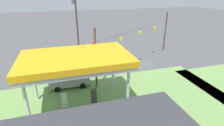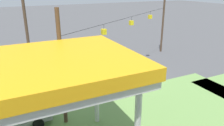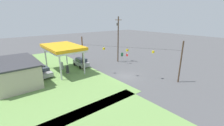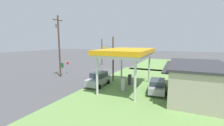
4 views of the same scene
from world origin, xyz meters
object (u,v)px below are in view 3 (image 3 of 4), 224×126
(gas_station_canopy, at_px, (63,48))
(fuel_pump_far, at_px, (62,66))
(car_at_pumps_rear, at_px, (43,71))
(stop_sign_roadside, at_px, (127,56))
(gas_station_store, at_px, (16,72))
(car_at_pumps_front, at_px, (81,62))
(route_sign, at_px, (122,55))
(utility_pole_main, at_px, (118,37))
(fuel_pump_near, at_px, (67,69))

(gas_station_canopy, bearing_deg, fuel_pump_far, -0.06)
(car_at_pumps_rear, bearing_deg, stop_sign_roadside, 71.95)
(gas_station_canopy, height_order, gas_station_store, gas_station_canopy)
(gas_station_store, bearing_deg, car_at_pumps_front, -85.68)
(gas_station_store, bearing_deg, car_at_pumps_rear, -83.11)
(gas_station_canopy, relative_size, stop_sign_roadside, 3.94)
(gas_station_canopy, xyz_separation_m, stop_sign_roadside, (-4.26, -13.89, -3.09))
(gas_station_store, relative_size, stop_sign_roadside, 4.35)
(car_at_pumps_front, bearing_deg, route_sign, -107.69)
(gas_station_store, height_order, car_at_pumps_front, gas_station_store)
(gas_station_canopy, relative_size, fuel_pump_far, 6.15)
(fuel_pump_far, xyz_separation_m, car_at_pumps_front, (-0.84, -4.14, 0.26))
(gas_station_canopy, distance_m, route_sign, 14.41)
(fuel_pump_far, distance_m, stop_sign_roadside, 15.06)
(gas_station_store, xyz_separation_m, car_at_pumps_front, (0.96, -12.69, -0.94))
(car_at_pumps_rear, relative_size, route_sign, 2.14)
(gas_station_canopy, height_order, route_sign, gas_station_canopy)
(stop_sign_roadside, relative_size, route_sign, 1.04)
(car_at_pumps_front, xyz_separation_m, utility_pole_main, (-2.16, -9.18, 5.09))
(fuel_pump_near, height_order, fuel_pump_far, same)
(gas_station_store, relative_size, car_at_pumps_rear, 2.12)
(fuel_pump_near, bearing_deg, route_sign, -94.87)
(fuel_pump_far, distance_m, utility_pole_main, 14.67)
(gas_station_store, xyz_separation_m, fuel_pump_near, (-1.11, -8.56, -1.20))
(gas_station_canopy, xyz_separation_m, fuel_pump_near, (-1.45, -0.00, -4.15))
(fuel_pump_far, height_order, stop_sign_roadside, stop_sign_roadside)
(gas_station_canopy, xyz_separation_m, fuel_pump_far, (1.45, -0.00, -4.15))
(route_sign, height_order, utility_pole_main, utility_pole_main)
(fuel_pump_far, bearing_deg, car_at_pumps_rear, 107.04)
(stop_sign_roadside, xyz_separation_m, route_sign, (1.63, 0.09, -0.10))
(car_at_pumps_front, height_order, stop_sign_roadside, stop_sign_roadside)
(stop_sign_roadside, bearing_deg, fuel_pump_far, -112.37)
(car_at_pumps_rear, xyz_separation_m, utility_pole_main, (-1.74, -17.47, 5.22))
(gas_station_canopy, bearing_deg, gas_station_store, 92.34)
(car_at_pumps_rear, relative_size, stop_sign_roadside, 2.05)
(fuel_pump_far, relative_size, route_sign, 0.67)
(route_sign, bearing_deg, stop_sign_roadside, -176.89)
(gas_station_store, bearing_deg, gas_station_canopy, -87.66)
(gas_station_store, bearing_deg, stop_sign_roadside, -99.89)
(gas_station_canopy, relative_size, route_sign, 4.10)
(fuel_pump_far, bearing_deg, gas_station_canopy, 179.94)
(car_at_pumps_rear, bearing_deg, gas_station_store, -87.30)
(fuel_pump_near, relative_size, route_sign, 0.67)
(fuel_pump_far, height_order, car_at_pumps_front, car_at_pumps_front)
(fuel_pump_near, xyz_separation_m, car_at_pumps_rear, (1.64, 4.15, 0.13))
(gas_station_canopy, height_order, car_at_pumps_front, gas_station_canopy)
(fuel_pump_far, relative_size, utility_pole_main, 0.15)
(fuel_pump_near, distance_m, car_at_pumps_front, 4.63)
(utility_pole_main, bearing_deg, route_sign, -155.98)
(gas_station_store, height_order, fuel_pump_far, gas_station_store)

